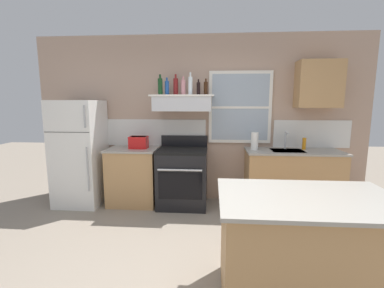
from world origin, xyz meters
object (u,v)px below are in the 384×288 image
(bottle_dark_green_wine, at_px, (160,86))
(bottle_balsamic_dark, at_px, (198,88))
(refrigerator, at_px, (80,153))
(bottle_brown_stout, at_px, (206,88))
(kitchen_island, at_px, (305,250))
(toaster, at_px, (139,142))
(stove_range, at_px, (183,177))
(dish_soap_bottle, at_px, (304,144))
(paper_towel_roll, at_px, (255,141))
(bottle_blue_liqueur, at_px, (167,88))
(bottle_rose_pink, at_px, (183,87))
(bottle_red_label_wine, at_px, (176,86))
(bottle_clear_tall, at_px, (190,85))

(bottle_dark_green_wine, bearing_deg, bottle_balsamic_dark, 6.35)
(refrigerator, xyz_separation_m, bottle_brown_stout, (2.00, 0.18, 1.02))
(bottle_balsamic_dark, relative_size, kitchen_island, 0.17)
(refrigerator, relative_size, bottle_dark_green_wine, 5.43)
(toaster, height_order, kitchen_island, toaster)
(stove_range, height_order, kitchen_island, stove_range)
(toaster, distance_m, bottle_brown_stout, 1.35)
(stove_range, distance_m, dish_soap_bottle, 1.96)
(toaster, height_order, paper_towel_roll, paper_towel_roll)
(bottle_blue_liqueur, relative_size, paper_towel_roll, 0.97)
(toaster, distance_m, bottle_rose_pink, 1.11)
(stove_range, xyz_separation_m, bottle_red_label_wine, (-0.11, 0.14, 1.41))
(kitchen_island, bearing_deg, refrigerator, 145.34)
(bottle_balsamic_dark, relative_size, bottle_brown_stout, 0.95)
(stove_range, bearing_deg, paper_towel_roll, 1.93)
(bottle_red_label_wine, relative_size, bottle_balsamic_dark, 1.33)
(bottle_balsamic_dark, distance_m, bottle_brown_stout, 0.12)
(bottle_balsamic_dark, height_order, dish_soap_bottle, bottle_balsamic_dark)
(toaster, bearing_deg, bottle_balsamic_dark, 5.38)
(toaster, bearing_deg, bottle_blue_liqueur, 6.36)
(stove_range, bearing_deg, bottle_blue_liqueur, 160.49)
(bottle_red_label_wine, bearing_deg, bottle_clear_tall, -16.71)
(bottle_brown_stout, height_order, dish_soap_bottle, bottle_brown_stout)
(bottle_clear_tall, distance_m, dish_soap_bottle, 1.97)
(refrigerator, bearing_deg, toaster, 3.52)
(refrigerator, relative_size, bottle_red_label_wine, 5.29)
(refrigerator, height_order, bottle_balsamic_dark, bottle_balsamic_dark)
(refrigerator, xyz_separation_m, bottle_clear_tall, (1.77, 0.09, 1.05))
(refrigerator, bearing_deg, dish_soap_bottle, 2.60)
(bottle_rose_pink, height_order, paper_towel_roll, bottle_rose_pink)
(stove_range, relative_size, bottle_balsamic_dark, 4.61)
(bottle_clear_tall, bearing_deg, toaster, -177.74)
(bottle_red_label_wine, relative_size, kitchen_island, 0.22)
(bottle_blue_liqueur, bearing_deg, bottle_dark_green_wine, -164.66)
(bottle_dark_green_wine, relative_size, bottle_red_label_wine, 0.97)
(bottle_brown_stout, bearing_deg, bottle_balsamic_dark, -163.99)
(bottle_balsamic_dark, bearing_deg, toaster, -174.62)
(stove_range, relative_size, kitchen_island, 0.78)
(refrigerator, xyz_separation_m, stove_range, (1.65, 0.02, -0.37))
(refrigerator, distance_m, bottle_brown_stout, 2.25)
(refrigerator, bearing_deg, bottle_blue_liqueur, 4.45)
(bottle_clear_tall, bearing_deg, bottle_balsamic_dark, 25.10)
(bottle_red_label_wine, xyz_separation_m, paper_towel_roll, (1.22, -0.10, -0.83))
(stove_range, relative_size, dish_soap_bottle, 6.06)
(toaster, relative_size, bottle_brown_stout, 1.20)
(refrigerator, distance_m, stove_range, 1.69)
(bottle_brown_stout, bearing_deg, toaster, -173.45)
(bottle_brown_stout, distance_m, dish_soap_bottle, 1.75)
(bottle_dark_green_wine, height_order, bottle_rose_pink, bottle_dark_green_wine)
(stove_range, height_order, paper_towel_roll, paper_towel_roll)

